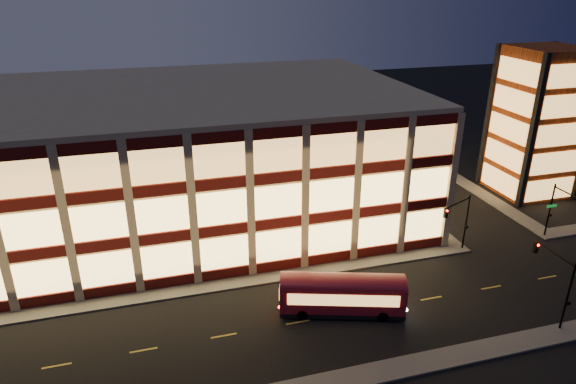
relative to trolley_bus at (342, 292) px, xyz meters
name	(u,v)px	position (x,y,z in m)	size (l,w,h in m)	color
ground	(235,289)	(-7.86, 5.64, -1.89)	(200.00, 200.00, 0.00)	black
sidewalk_office_south	(200,288)	(-10.86, 6.64, -1.82)	(54.00, 2.00, 0.15)	#514F4C
sidewalk_office_east	(386,189)	(15.14, 22.64, -1.82)	(2.00, 30.00, 0.15)	#514F4C
sidewalk_tower_west	(461,181)	(26.14, 22.64, -1.82)	(2.00, 30.00, 0.15)	#514F4C
office_building	(178,155)	(-10.77, 22.56, 5.36)	(50.45, 30.45, 14.50)	tan
stair_tower	(537,123)	(32.09, 17.60, 7.10)	(8.60, 8.60, 18.00)	#8C3814
traffic_signal_far	(459,216)	(14.35, 5.88, 2.22)	(3.79, 1.87, 6.00)	black
traffic_signal_right	(562,207)	(25.64, 5.02, 2.21)	(1.20, 4.37, 6.00)	black
traffic_signal_near	(556,275)	(15.64, -5.39, 2.24)	(0.32, 4.45, 6.00)	black
trolley_bus	(342,292)	(0.00, 0.00, 0.00)	(10.36, 5.53, 3.41)	maroon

